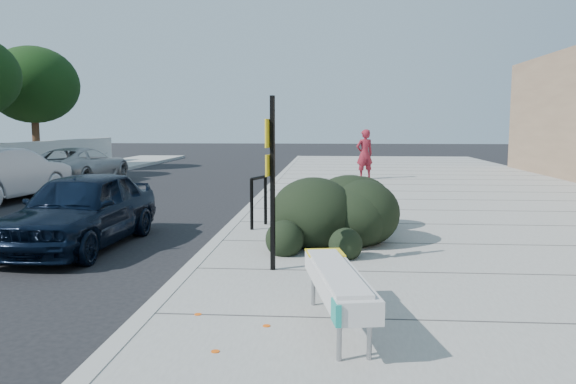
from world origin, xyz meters
name	(u,v)px	position (x,y,z in m)	size (l,w,h in m)	color
ground	(190,278)	(0.00, 0.00, 0.00)	(120.00, 120.00, 0.00)	black
sidewalk_near	(485,220)	(5.60, 5.00, 0.07)	(11.20, 50.00, 0.15)	gray
curb_near	(242,217)	(0.00, 5.00, 0.08)	(0.22, 50.00, 0.17)	#9E9E99
tree_far_f	(33,85)	(-12.50, 19.00, 4.19)	(4.40, 4.40, 6.07)	#332114
bench	(338,282)	(2.14, -2.32, 0.64)	(0.77, 2.12, 0.62)	gray
bike_rack	(259,197)	(0.60, 3.41, 0.78)	(0.27, 0.69, 1.05)	black
sign_post	(272,172)	(1.22, 0.00, 1.58)	(0.13, 0.28, 2.51)	black
hedge	(334,201)	(2.13, 2.50, 0.82)	(1.79, 3.57, 1.34)	black
sedan_navy	(81,209)	(-2.50, 1.95, 0.70)	(1.66, 4.12, 1.40)	black
wagon_silver	(2,175)	(-7.50, 7.73, 0.80)	(1.69, 4.85, 1.60)	#ABACB0
suv_silver	(80,166)	(-7.50, 12.85, 0.70)	(2.31, 5.02, 1.39)	#9C9EA1
pedestrian	(365,154)	(3.41, 14.09, 1.11)	(0.70, 0.46, 1.92)	maroon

